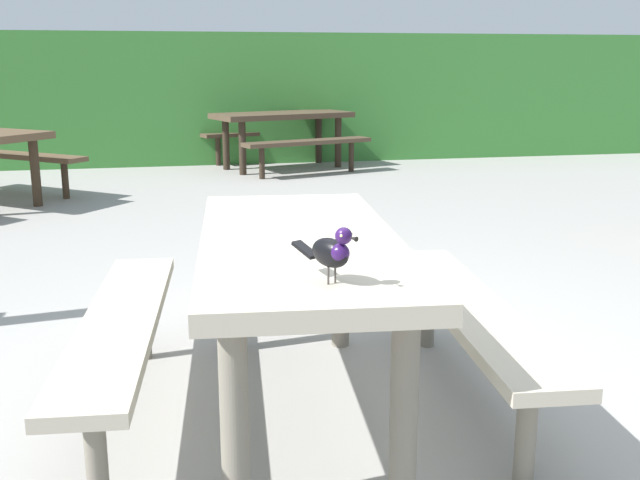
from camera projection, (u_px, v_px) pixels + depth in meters
The scene contains 5 objects.
ground_plane at pixel (366, 374), 3.43m from camera, with size 60.00×60.00×0.00m, color gray.
hedge_wall at pixel (219, 96), 11.15m from camera, with size 28.00×2.08×1.78m, color #387A33.
picnic_table_foreground at pixel (300, 281), 2.95m from camera, with size 1.83×1.86×0.74m.
bird_grackle at pixel (332, 251), 2.25m from camera, with size 0.16×0.26×0.18m.
picnic_table_mid_right at pixel (282, 127), 9.89m from camera, with size 2.14×2.12×0.74m.
Camera 1 is at (-0.87, -3.08, 1.40)m, focal length 41.95 mm.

